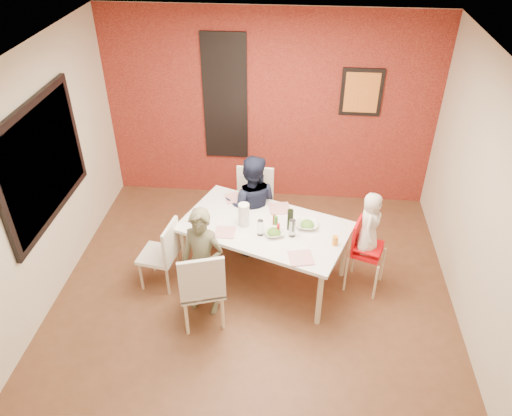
# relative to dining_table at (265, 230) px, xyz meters

# --- Properties ---
(ground) EXTENTS (4.50, 4.50, 0.00)m
(ground) POSITION_rel_dining_table_xyz_m (-0.09, -0.39, -0.69)
(ground) COLOR brown
(ground) RESTS_ON ground
(ceiling) EXTENTS (4.50, 4.50, 0.02)m
(ceiling) POSITION_rel_dining_table_xyz_m (-0.09, -0.39, 2.01)
(ceiling) COLOR silver
(ceiling) RESTS_ON wall_back
(wall_back) EXTENTS (4.50, 0.02, 2.70)m
(wall_back) POSITION_rel_dining_table_xyz_m (-0.09, 1.86, 0.66)
(wall_back) COLOR beige
(wall_back) RESTS_ON ground
(wall_front) EXTENTS (4.50, 0.02, 2.70)m
(wall_front) POSITION_rel_dining_table_xyz_m (-0.09, -2.64, 0.66)
(wall_front) COLOR beige
(wall_front) RESTS_ON ground
(wall_left) EXTENTS (0.02, 4.50, 2.70)m
(wall_left) POSITION_rel_dining_table_xyz_m (-2.34, -0.39, 0.66)
(wall_left) COLOR beige
(wall_left) RESTS_ON ground
(wall_right) EXTENTS (0.02, 4.50, 2.70)m
(wall_right) POSITION_rel_dining_table_xyz_m (2.16, -0.39, 0.66)
(wall_right) COLOR beige
(wall_right) RESTS_ON ground
(brick_accent_wall) EXTENTS (4.50, 0.02, 2.70)m
(brick_accent_wall) POSITION_rel_dining_table_xyz_m (-0.09, 1.84, 0.66)
(brick_accent_wall) COLOR maroon
(brick_accent_wall) RESTS_ON ground
(picture_window_frame) EXTENTS (0.05, 1.70, 1.30)m
(picture_window_frame) POSITION_rel_dining_table_xyz_m (-2.31, -0.19, 0.86)
(picture_window_frame) COLOR black
(picture_window_frame) RESTS_ON wall_left
(picture_window_pane) EXTENTS (0.02, 1.55, 1.15)m
(picture_window_pane) POSITION_rel_dining_table_xyz_m (-2.30, -0.19, 0.86)
(picture_window_pane) COLOR black
(picture_window_pane) RESTS_ON wall_left
(glassblock_strip) EXTENTS (0.55, 0.03, 1.70)m
(glassblock_strip) POSITION_rel_dining_table_xyz_m (-0.69, 1.83, 0.81)
(glassblock_strip) COLOR silver
(glassblock_strip) RESTS_ON wall_back
(glassblock_surround) EXTENTS (0.60, 0.03, 1.76)m
(glassblock_surround) POSITION_rel_dining_table_xyz_m (-0.69, 1.82, 0.81)
(glassblock_surround) COLOR black
(glassblock_surround) RESTS_ON wall_back
(art_print_frame) EXTENTS (0.54, 0.03, 0.64)m
(art_print_frame) POSITION_rel_dining_table_xyz_m (1.11, 1.82, 0.96)
(art_print_frame) COLOR black
(art_print_frame) RESTS_ON wall_back
(art_print_canvas) EXTENTS (0.44, 0.01, 0.54)m
(art_print_canvas) POSITION_rel_dining_table_xyz_m (1.11, 1.81, 0.96)
(art_print_canvas) COLOR orange
(art_print_canvas) RESTS_ON wall_back
(dining_table) EXTENTS (2.06, 1.58, 0.76)m
(dining_table) POSITION_rel_dining_table_xyz_m (0.00, 0.00, 0.00)
(dining_table) COLOR white
(dining_table) RESTS_ON ground
(chair_near) EXTENTS (0.58, 0.58, 0.99)m
(chair_near) POSITION_rel_dining_table_xyz_m (-0.58, -0.82, -0.14)
(chair_near) COLOR beige
(chair_near) RESTS_ON ground
(chair_far) EXTENTS (0.48, 0.48, 1.00)m
(chair_far) POSITION_rel_dining_table_xyz_m (-0.20, 0.74, -0.13)
(chair_far) COLOR silver
(chair_far) RESTS_ON ground
(chair_left) EXTENTS (0.46, 0.46, 0.86)m
(chair_left) POSITION_rel_dining_table_xyz_m (-1.13, -0.23, -0.21)
(chair_left) COLOR white
(chair_left) RESTS_ON ground
(high_chair) EXTENTS (0.47, 0.47, 0.89)m
(high_chair) POSITION_rel_dining_table_xyz_m (1.12, -0.03, -0.16)
(high_chair) COLOR red
(high_chair) RESTS_ON ground
(child_near) EXTENTS (0.53, 0.41, 1.30)m
(child_near) POSITION_rel_dining_table_xyz_m (-0.61, -0.57, -0.04)
(child_near) COLOR brown
(child_near) RESTS_ON ground
(child_far) EXTENTS (0.66, 0.52, 1.35)m
(child_far) POSITION_rel_dining_table_xyz_m (-0.20, 0.49, -0.02)
(child_far) COLOR black
(child_far) RESTS_ON ground
(toddler) EXTENTS (0.32, 0.41, 0.75)m
(toddler) POSITION_rel_dining_table_xyz_m (1.14, -0.04, 0.20)
(toddler) COLOR silver
(toddler) RESTS_ON high_chair
(plate_near_left) EXTENTS (0.22, 0.22, 0.01)m
(plate_near_left) POSITION_rel_dining_table_xyz_m (-0.43, -0.17, 0.07)
(plate_near_left) COLOR white
(plate_near_left) RESTS_ON dining_table
(plate_far_mid) EXTENTS (0.28, 0.28, 0.01)m
(plate_far_mid) POSITION_rel_dining_table_xyz_m (0.14, 0.34, 0.07)
(plate_far_mid) COLOR silver
(plate_far_mid) RESTS_ON dining_table
(plate_near_right) EXTENTS (0.29, 0.29, 0.01)m
(plate_near_right) POSITION_rel_dining_table_xyz_m (0.42, -0.53, 0.07)
(plate_near_right) COLOR white
(plate_near_right) RESTS_ON dining_table
(plate_far_left) EXTENTS (0.29, 0.29, 0.01)m
(plate_far_left) POSITION_rel_dining_table_xyz_m (-0.41, 0.52, 0.07)
(plate_far_left) COLOR white
(plate_far_left) RESTS_ON dining_table
(salad_bowl_a) EXTENTS (0.27, 0.27, 0.05)m
(salad_bowl_a) POSITION_rel_dining_table_xyz_m (0.11, -0.16, 0.09)
(salad_bowl_a) COLOR white
(salad_bowl_a) RESTS_ON dining_table
(salad_bowl_b) EXTENTS (0.24, 0.24, 0.06)m
(salad_bowl_b) POSITION_rel_dining_table_xyz_m (0.47, 0.02, 0.10)
(salad_bowl_b) COLOR white
(salad_bowl_b) RESTS_ON dining_table
(wine_bottle) EXTENTS (0.07, 0.07, 0.25)m
(wine_bottle) POSITION_rel_dining_table_xyz_m (0.28, -0.04, 0.19)
(wine_bottle) COLOR black
(wine_bottle) RESTS_ON dining_table
(wine_glass_a) EXTENTS (0.07, 0.07, 0.19)m
(wine_glass_a) POSITION_rel_dining_table_xyz_m (-0.04, -0.17, 0.16)
(wine_glass_a) COLOR white
(wine_glass_a) RESTS_ON dining_table
(wine_glass_b) EXTENTS (0.07, 0.07, 0.21)m
(wine_glass_b) POSITION_rel_dining_table_xyz_m (0.31, -0.16, 0.17)
(wine_glass_b) COLOR white
(wine_glass_b) RESTS_ON dining_table
(paper_towel_roll) EXTENTS (0.12, 0.12, 0.28)m
(paper_towel_roll) POSITION_rel_dining_table_xyz_m (-0.23, -0.01, 0.21)
(paper_towel_roll) COLOR white
(paper_towel_roll) RESTS_ON dining_table
(condiment_red) EXTENTS (0.03, 0.03, 0.13)m
(condiment_red) POSITION_rel_dining_table_xyz_m (0.16, -0.13, 0.13)
(condiment_red) COLOR red
(condiment_red) RESTS_ON dining_table
(condiment_green) EXTENTS (0.04, 0.04, 0.15)m
(condiment_green) POSITION_rel_dining_table_xyz_m (0.13, -0.04, 0.14)
(condiment_green) COLOR #377426
(condiment_green) RESTS_ON dining_table
(condiment_brown) EXTENTS (0.03, 0.03, 0.13)m
(condiment_brown) POSITION_rel_dining_table_xyz_m (0.10, 0.03, 0.13)
(condiment_brown) COLOR brown
(condiment_brown) RESTS_ON dining_table
(sippy_cup) EXTENTS (0.06, 0.06, 0.11)m
(sippy_cup) POSITION_rel_dining_table_xyz_m (0.77, -0.27, 0.12)
(sippy_cup) COLOR orange
(sippy_cup) RESTS_ON dining_table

